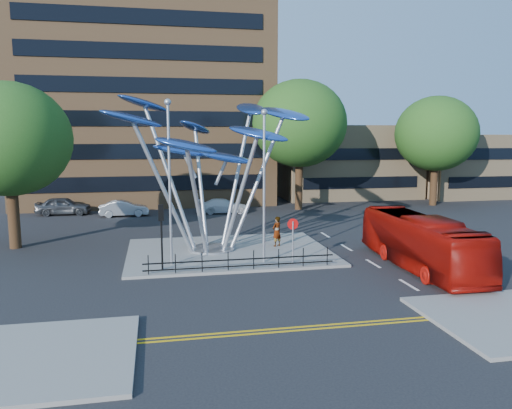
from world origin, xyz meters
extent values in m
plane|color=black|center=(0.00, 0.00, 0.00)|extent=(120.00, 120.00, 0.00)
cube|color=slate|center=(-1.00, 6.00, 0.07)|extent=(12.00, 9.00, 0.15)
cube|color=gold|center=(0.00, -6.00, 0.01)|extent=(40.00, 0.12, 0.01)
cube|color=gold|center=(0.00, -6.30, 0.01)|extent=(40.00, 0.12, 0.01)
cube|color=brown|center=(-6.00, 32.00, 15.00)|extent=(25.00, 15.00, 30.00)
cube|color=tan|center=(16.00, 30.00, 4.00)|extent=(15.00, 8.00, 8.00)
cube|color=tan|center=(30.00, 28.00, 3.50)|extent=(12.00, 8.00, 7.00)
cylinder|color=black|center=(8.00, 22.00, 2.86)|extent=(0.70, 0.70, 5.72)
ellipsoid|color=#1C4513|center=(8.00, 22.00, 8.06)|extent=(8.80, 8.80, 8.10)
cylinder|color=black|center=(-14.00, 10.00, 2.42)|extent=(0.70, 0.70, 4.84)
ellipsoid|color=#1C4513|center=(-14.00, 10.00, 6.82)|extent=(7.60, 7.60, 6.99)
cylinder|color=black|center=(22.00, 22.00, 2.53)|extent=(0.70, 0.70, 5.06)
ellipsoid|color=#1C4513|center=(22.00, 22.00, 7.13)|extent=(8.00, 8.00, 7.36)
cylinder|color=#9EA0A5|center=(-2.00, 6.50, 0.21)|extent=(2.80, 2.80, 0.12)
cylinder|color=#9EA0A5|center=(-3.20, 5.90, 4.05)|extent=(0.24, 0.24, 7.80)
ellipsoid|color=#2854B1|center=(-6.40, 4.90, 7.95)|extent=(3.92, 2.95, 1.39)
cylinder|color=#9EA0A5|center=(-2.40, 5.50, 3.35)|extent=(0.24, 0.24, 6.40)
ellipsoid|color=#2854B1|center=(-3.60, 3.30, 6.55)|extent=(3.47, 1.78, 1.31)
cylinder|color=#9EA0A5|center=(-1.40, 5.70, 3.65)|extent=(0.24, 0.24, 7.00)
ellipsoid|color=#2854B1|center=(0.40, 4.10, 7.15)|extent=(3.81, 3.11, 1.36)
cylinder|color=#9EA0A5|center=(-0.80, 6.50, 4.25)|extent=(0.24, 0.24, 8.20)
ellipsoid|color=#2854B1|center=(2.60, 6.90, 8.35)|extent=(3.52, 4.06, 1.44)
cylinder|color=#9EA0A5|center=(-1.20, 7.40, 4.45)|extent=(0.24, 0.24, 8.60)
ellipsoid|color=#2854B1|center=(1.00, 9.40, 8.75)|extent=(2.21, 3.79, 1.39)
cylinder|color=#9EA0A5|center=(-2.20, 7.50, 3.85)|extent=(0.24, 0.24, 7.40)
ellipsoid|color=#2854B1|center=(-2.60, 10.10, 7.55)|extent=(3.02, 3.71, 1.34)
cylinder|color=#9EA0A5|center=(-3.00, 6.90, 4.55)|extent=(0.24, 0.24, 8.80)
ellipsoid|color=#2854B1|center=(-5.80, 8.30, 8.95)|extent=(3.88, 3.60, 1.42)
ellipsoid|color=#2854B1|center=(-3.80, 6.70, 6.15)|extent=(3.40, 1.96, 1.13)
ellipsoid|color=#2854B1|center=(-1.10, 6.10, 5.75)|extent=(3.39, 2.16, 1.11)
cylinder|color=#9EA0A5|center=(-4.50, 3.50, 4.40)|extent=(0.14, 0.14, 8.50)
sphere|color=#9EA0A5|center=(-4.50, 3.50, 8.77)|extent=(0.36, 0.36, 0.36)
cylinder|color=#9EA0A5|center=(0.50, 3.00, 4.15)|extent=(0.14, 0.14, 8.00)
sphere|color=#9EA0A5|center=(0.50, 3.00, 8.27)|extent=(0.36, 0.36, 0.36)
cylinder|color=black|center=(-5.00, 2.50, 1.75)|extent=(0.10, 0.10, 3.20)
cube|color=black|center=(-5.00, 2.50, 3.15)|extent=(0.28, 0.18, 0.85)
sphere|color=#FF0C0C|center=(-5.00, 2.50, 3.43)|extent=(0.18, 0.18, 0.18)
cylinder|color=#9EA0A5|center=(2.00, 2.50, 1.30)|extent=(0.08, 0.08, 2.30)
cylinder|color=red|center=(2.00, 2.53, 2.30)|extent=(0.60, 0.04, 0.60)
cube|color=white|center=(2.00, 2.55, 2.30)|extent=(0.42, 0.03, 0.10)
cylinder|color=black|center=(-5.70, 1.70, 0.65)|extent=(0.05, 0.05, 1.00)
cylinder|color=black|center=(-4.36, 1.70, 0.65)|extent=(0.05, 0.05, 1.00)
cylinder|color=black|center=(-3.01, 1.70, 0.65)|extent=(0.05, 0.05, 1.00)
cylinder|color=black|center=(-1.67, 1.70, 0.65)|extent=(0.05, 0.05, 1.00)
cylinder|color=black|center=(-0.33, 1.70, 0.65)|extent=(0.05, 0.05, 1.00)
cylinder|color=black|center=(1.01, 1.70, 0.65)|extent=(0.05, 0.05, 1.00)
cylinder|color=black|center=(2.36, 1.70, 0.65)|extent=(0.05, 0.05, 1.00)
cylinder|color=black|center=(3.70, 1.70, 0.65)|extent=(0.05, 0.05, 1.00)
cube|color=black|center=(-1.00, 1.70, 0.70)|extent=(10.00, 0.06, 0.06)
cube|color=black|center=(-1.00, 1.70, 0.35)|extent=(10.00, 0.06, 0.06)
imported|color=#920C06|center=(8.50, 0.61, 1.43)|extent=(2.70, 10.36, 2.87)
imported|color=gray|center=(2.12, 6.62, 1.09)|extent=(0.82, 0.75, 1.88)
imported|color=#3D4045|center=(-13.31, 23.00, 0.80)|extent=(4.78, 2.16, 1.59)
imported|color=#B7BBC0|center=(-8.02, 21.14, 0.69)|extent=(4.23, 1.66, 1.37)
imported|color=silver|center=(0.74, 21.14, 0.65)|extent=(4.52, 1.97, 1.29)
camera|label=1|loc=(-5.18, -23.10, 7.19)|focal=35.00mm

